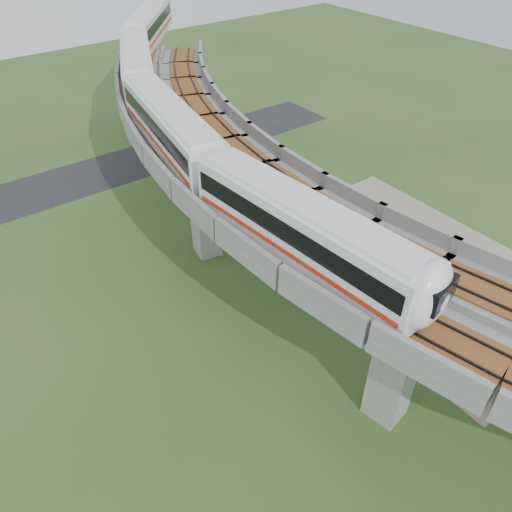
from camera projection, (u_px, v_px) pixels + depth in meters
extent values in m
plane|color=#335120|center=(271.00, 322.00, 37.89)|extent=(160.00, 160.00, 0.00)
cube|color=#7E6F5B|center=(413.00, 266.00, 43.20)|extent=(18.00, 26.00, 0.04)
cube|color=#232326|center=(109.00, 170.00, 56.81)|extent=(60.00, 8.00, 0.03)
cube|color=#99968E|center=(168.00, 111.00, 59.64)|extent=(2.86, 2.93, 8.40)
cube|color=#99968E|center=(164.00, 70.00, 56.68)|extent=(7.21, 5.74, 1.20)
cube|color=#99968E|center=(205.00, 212.00, 42.30)|extent=(2.35, 2.51, 8.40)
cube|color=#99968E|center=(201.00, 161.00, 39.34)|extent=(7.31, 3.58, 1.20)
cube|color=#99968E|center=(395.00, 368.00, 29.16)|extent=(2.35, 2.51, 8.40)
cube|color=#99968E|center=(410.00, 309.00, 26.19)|extent=(7.31, 3.58, 1.20)
cube|color=gray|center=(162.00, 79.00, 51.37)|extent=(16.42, 20.91, 0.80)
cube|color=gray|center=(118.00, 73.00, 50.20)|extent=(8.66, 17.08, 1.00)
cube|color=gray|center=(203.00, 68.00, 51.42)|extent=(8.66, 17.08, 1.00)
cube|color=brown|center=(139.00, 76.00, 50.77)|extent=(10.68, 18.08, 0.12)
cube|color=black|center=(139.00, 75.00, 50.69)|extent=(9.69, 17.59, 0.12)
cube|color=brown|center=(183.00, 74.00, 51.40)|extent=(10.68, 18.08, 0.12)
cube|color=black|center=(183.00, 72.00, 51.32)|extent=(9.69, 17.59, 0.12)
cube|color=gray|center=(207.00, 156.00, 37.80)|extent=(11.77, 20.03, 0.80)
cube|color=gray|center=(151.00, 158.00, 35.66)|extent=(3.22, 18.71, 1.00)
cube|color=gray|center=(257.00, 134.00, 38.83)|extent=(3.22, 18.71, 1.00)
cube|color=brown|center=(179.00, 157.00, 36.71)|extent=(5.44, 19.05, 0.12)
cube|color=black|center=(179.00, 155.00, 36.64)|extent=(4.35, 18.88, 0.12)
cube|color=brown|center=(233.00, 145.00, 38.33)|extent=(5.44, 19.05, 0.12)
cube|color=black|center=(233.00, 143.00, 38.26)|extent=(4.35, 18.88, 0.12)
cube|color=gray|center=(392.00, 284.00, 26.29)|extent=(11.77, 20.03, 0.80)
cube|color=gray|center=(345.00, 312.00, 23.32)|extent=(3.22, 18.71, 1.00)
cube|color=gray|center=(436.00, 236.00, 28.14)|extent=(3.22, 18.71, 1.00)
cube|color=brown|center=(369.00, 297.00, 24.77)|extent=(5.44, 19.05, 0.12)
cube|color=black|center=(370.00, 296.00, 24.70)|extent=(4.35, 18.88, 0.12)
cube|color=brown|center=(415.00, 258.00, 27.24)|extent=(5.44, 19.05, 0.12)
cube|color=black|center=(416.00, 257.00, 27.16)|extent=(4.35, 18.88, 0.12)
cube|color=silver|center=(303.00, 230.00, 26.28)|extent=(3.88, 15.17, 3.20)
cube|color=silver|center=(305.00, 202.00, 25.23)|extent=(3.28, 14.38, 0.22)
cube|color=black|center=(304.00, 223.00, 26.00)|extent=(3.89, 14.57, 1.15)
cube|color=red|center=(303.00, 241.00, 26.75)|extent=(3.89, 14.57, 0.30)
cube|color=black|center=(302.00, 252.00, 27.18)|extent=(2.91, 12.86, 0.28)
cube|color=silver|center=(171.00, 128.00, 36.42)|extent=(5.22, 15.24, 3.20)
cube|color=silver|center=(169.00, 106.00, 35.37)|extent=(4.56, 14.41, 0.22)
cube|color=black|center=(171.00, 122.00, 36.15)|extent=(5.18, 14.66, 1.15)
cube|color=red|center=(172.00, 138.00, 36.89)|extent=(5.18, 14.66, 0.30)
cube|color=black|center=(173.00, 147.00, 37.33)|extent=(4.05, 12.89, 0.28)
cube|color=silver|center=(137.00, 65.00, 47.95)|extent=(8.61, 14.79, 3.20)
cube|color=silver|center=(135.00, 47.00, 46.90)|extent=(7.81, 13.88, 0.22)
cube|color=black|center=(137.00, 60.00, 47.67)|extent=(8.42, 14.27, 1.15)
cube|color=red|center=(138.00, 73.00, 48.41)|extent=(8.42, 14.27, 0.30)
cube|color=black|center=(139.00, 80.00, 48.85)|extent=(6.96, 12.41, 0.28)
cube|color=silver|center=(149.00, 25.00, 60.13)|extent=(11.46, 13.41, 3.20)
cube|color=silver|center=(148.00, 9.00, 59.08)|extent=(10.57, 12.49, 0.22)
cube|color=black|center=(149.00, 21.00, 59.86)|extent=(11.13, 12.98, 1.15)
cube|color=red|center=(150.00, 31.00, 60.60)|extent=(11.13, 12.98, 0.30)
cube|color=black|center=(151.00, 37.00, 61.03)|extent=(9.43, 11.15, 0.28)
ellipsoid|color=silver|center=(427.00, 294.00, 22.13)|extent=(3.62, 2.43, 3.64)
cylinder|color=#2D382D|center=(251.00, 170.00, 55.36)|extent=(0.08, 0.08, 1.50)
cube|color=#2D382D|center=(257.00, 180.00, 53.49)|extent=(1.69, 4.77, 1.40)
cylinder|color=#2D382D|center=(265.00, 192.00, 51.65)|extent=(0.08, 0.08, 1.50)
cube|color=#2D382D|center=(275.00, 203.00, 49.84)|extent=(1.23, 4.91, 1.40)
cylinder|color=#2D382D|center=(286.00, 216.00, 48.07)|extent=(0.08, 0.08, 1.50)
cube|color=#2D382D|center=(299.00, 229.00, 46.34)|extent=(0.75, 4.99, 1.40)
cylinder|color=#2D382D|center=(314.00, 243.00, 44.65)|extent=(0.08, 0.08, 1.50)
cube|color=#2D382D|center=(332.00, 257.00, 43.01)|extent=(0.27, 5.04, 1.40)
cylinder|color=#2D382D|center=(352.00, 272.00, 41.42)|extent=(0.08, 0.08, 1.50)
cube|color=#2D382D|center=(375.00, 288.00, 39.89)|extent=(0.27, 5.04, 1.40)
cylinder|color=#2D382D|center=(400.00, 304.00, 38.42)|extent=(0.08, 0.08, 1.50)
cube|color=#2D382D|center=(428.00, 321.00, 37.01)|extent=(0.75, 4.99, 1.40)
cylinder|color=#2D382D|center=(460.00, 338.00, 35.67)|extent=(0.08, 0.08, 1.50)
cube|color=#2D382D|center=(494.00, 355.00, 34.39)|extent=(1.23, 4.91, 1.40)
cylinder|color=#382314|center=(231.00, 159.00, 57.13)|extent=(0.18, 0.18, 1.78)
ellipsoid|color=#103313|center=(231.00, 144.00, 56.01)|extent=(3.06, 3.06, 2.61)
cylinder|color=#382314|center=(238.00, 188.00, 52.06)|extent=(0.18, 0.18, 1.72)
ellipsoid|color=#103313|center=(238.00, 173.00, 50.99)|extent=(2.90, 2.90, 2.46)
cylinder|color=#382314|center=(269.00, 223.00, 47.06)|extent=(0.18, 0.18, 1.63)
ellipsoid|color=#103313|center=(269.00, 210.00, 46.17)|extent=(2.07, 2.07, 1.76)
cylinder|color=#382314|center=(296.00, 247.00, 44.26)|extent=(0.18, 0.18, 1.34)
ellipsoid|color=#103313|center=(297.00, 233.00, 43.30)|extent=(2.91, 2.91, 2.47)
cylinder|color=#382314|center=(332.00, 290.00, 39.97)|extent=(0.18, 0.18, 1.09)
ellipsoid|color=#103313|center=(333.00, 278.00, 39.17)|extent=(2.48, 2.48, 2.11)
cylinder|color=#382314|center=(407.00, 331.00, 36.27)|extent=(0.18, 0.18, 1.40)
ellipsoid|color=#103313|center=(411.00, 316.00, 35.34)|extent=(2.67, 2.67, 2.27)
cylinder|color=#382314|center=(494.00, 379.00, 33.08)|extent=(0.18, 0.18, 1.06)
ellipsoid|color=#103313|center=(500.00, 366.00, 32.31)|extent=(2.44, 2.44, 2.07)
imported|color=silver|center=(431.00, 262.00, 42.77)|extent=(2.74, 3.18, 1.03)
imported|color=maroon|center=(502.00, 269.00, 41.97)|extent=(2.96, 3.57, 1.15)
imported|color=black|center=(332.00, 205.00, 49.70)|extent=(4.92, 3.28, 1.33)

